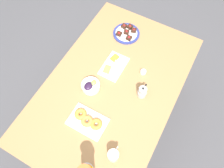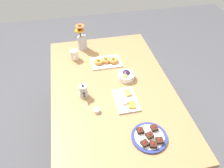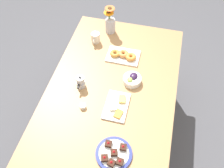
% 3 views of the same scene
% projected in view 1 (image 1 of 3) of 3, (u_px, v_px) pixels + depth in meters
% --- Properties ---
extents(ground_plane, '(6.00, 6.00, 0.00)m').
position_uv_depth(ground_plane, '(112.00, 116.00, 2.41)').
color(ground_plane, '#4C4C51').
extents(dining_table, '(1.60, 1.00, 0.74)m').
position_uv_depth(dining_table, '(112.00, 91.00, 1.83)').
color(dining_table, '#A87A4C').
rests_on(dining_table, ground_plane).
extents(coffee_mug, '(0.11, 0.08, 0.09)m').
position_uv_depth(coffee_mug, '(113.00, 155.00, 1.46)').
color(coffee_mug, silver).
rests_on(coffee_mug, dining_table).
extents(grape_bowl, '(0.15, 0.15, 0.07)m').
position_uv_depth(grape_bowl, '(91.00, 86.00, 1.72)').
color(grape_bowl, white).
rests_on(grape_bowl, dining_table).
extents(cheese_platter, '(0.26, 0.17, 0.03)m').
position_uv_depth(cheese_platter, '(114.00, 66.00, 1.83)').
color(cheese_platter, white).
rests_on(cheese_platter, dining_table).
extents(croissant_platter, '(0.19, 0.28, 0.05)m').
position_uv_depth(croissant_platter, '(88.00, 120.00, 1.60)').
color(croissant_platter, white).
rests_on(croissant_platter, dining_table).
extents(jam_cup_honey, '(0.05, 0.05, 0.03)m').
position_uv_depth(jam_cup_honey, '(143.00, 72.00, 1.79)').
color(jam_cup_honey, white).
rests_on(jam_cup_honey, dining_table).
extents(dessert_plate, '(0.24, 0.24, 0.05)m').
position_uv_depth(dessert_plate, '(126.00, 33.00, 1.99)').
color(dessert_plate, navy).
rests_on(dessert_plate, dining_table).
extents(moka_pot, '(0.11, 0.07, 0.12)m').
position_uv_depth(moka_pot, '(142.00, 92.00, 1.67)').
color(moka_pot, '#B7B7BC').
rests_on(moka_pot, dining_table).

